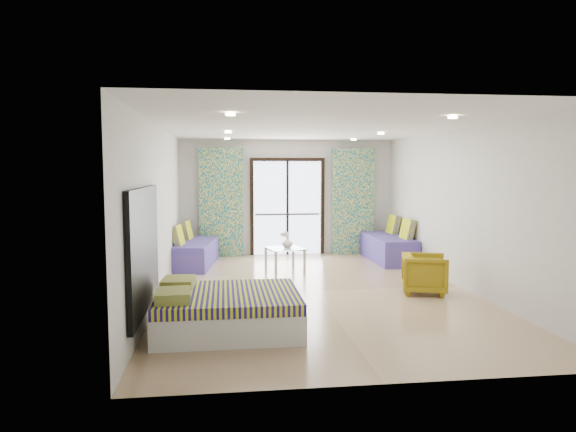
{
  "coord_description": "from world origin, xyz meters",
  "views": [
    {
      "loc": [
        -1.49,
        -8.26,
        2.02
      ],
      "look_at": [
        -0.31,
        1.13,
        1.15
      ],
      "focal_mm": 32.0,
      "sensor_mm": 36.0,
      "label": 1
    }
  ],
  "objects": [
    {
      "name": "vase",
      "position": [
        -0.24,
        1.77,
        0.56
      ],
      "size": [
        0.25,
        0.26,
        0.21
      ],
      "primitive_type": "imported",
      "rotation": [
        0.0,
        0.0,
        0.22
      ],
      "color": "white",
      "rests_on": "coffee_table"
    },
    {
      "name": "switch_plate",
      "position": [
        -2.47,
        -0.69,
        1.05
      ],
      "size": [
        0.02,
        0.1,
        0.1
      ],
      "primitive_type": "cube",
      "color": "silver",
      "rests_on": "wall_left"
    },
    {
      "name": "headboard",
      "position": [
        -2.46,
        -1.94,
        1.05
      ],
      "size": [
        0.06,
        2.1,
        1.5
      ],
      "primitive_type": "cube",
      "color": "black",
      "rests_on": "floor"
    },
    {
      "name": "armchair",
      "position": [
        1.74,
        -0.38,
        0.35
      ],
      "size": [
        0.81,
        0.84,
        0.7
      ],
      "primitive_type": "imported",
      "rotation": [
        0.0,
        0.0,
        1.28
      ],
      "color": "#9A8013",
      "rests_on": "floor"
    },
    {
      "name": "curtain_left",
      "position": [
        -1.55,
        3.57,
        1.25
      ],
      "size": [
        1.0,
        0.1,
        2.5
      ],
      "primitive_type": "cube",
      "color": "white",
      "rests_on": "floor"
    },
    {
      "name": "downlight_e",
      "position": [
        -1.4,
        3.0,
        2.67
      ],
      "size": [
        0.12,
        0.12,
        0.02
      ],
      "primitive_type": "cylinder",
      "color": "#FFE0B2",
      "rests_on": "ceiling"
    },
    {
      "name": "ceiling",
      "position": [
        0.0,
        0.0,
        2.7
      ],
      "size": [
        5.0,
        7.5,
        0.01
      ],
      "primitive_type": null,
      "color": "silver",
      "rests_on": "ground"
    },
    {
      "name": "balcony_door",
      "position": [
        0.0,
        3.72,
        1.26
      ],
      "size": [
        1.76,
        0.08,
        2.28
      ],
      "color": "black",
      "rests_on": "floor"
    },
    {
      "name": "downlight_a",
      "position": [
        -1.4,
        -2.0,
        2.67
      ],
      "size": [
        0.12,
        0.12,
        0.02
      ],
      "primitive_type": "cylinder",
      "color": "#FFE0B2",
      "rests_on": "ceiling"
    },
    {
      "name": "wall_right",
      "position": [
        2.5,
        0.0,
        1.35
      ],
      "size": [
        0.01,
        7.5,
        2.7
      ],
      "primitive_type": null,
      "color": "silver",
      "rests_on": "ground"
    },
    {
      "name": "curtain_right",
      "position": [
        1.55,
        3.57,
        1.25
      ],
      "size": [
        1.0,
        0.1,
        2.5
      ],
      "primitive_type": "cube",
      "color": "white",
      "rests_on": "floor"
    },
    {
      "name": "daybed_left",
      "position": [
        -2.12,
        2.48,
        0.28
      ],
      "size": [
        0.96,
        1.92,
        0.91
      ],
      "rotation": [
        0.0,
        0.0,
        -0.13
      ],
      "color": "#4E3E95",
      "rests_on": "floor"
    },
    {
      "name": "downlight_f",
      "position": [
        1.4,
        3.0,
        2.67
      ],
      "size": [
        0.12,
        0.12,
        0.02
      ],
      "primitive_type": "cylinder",
      "color": "#FFE0B2",
      "rests_on": "ceiling"
    },
    {
      "name": "wall_left",
      "position": [
        -2.5,
        0.0,
        1.35
      ],
      "size": [
        0.01,
        7.5,
        2.7
      ],
      "primitive_type": null,
      "color": "silver",
      "rests_on": "ground"
    },
    {
      "name": "downlight_c",
      "position": [
        -1.4,
        1.0,
        2.67
      ],
      "size": [
        0.12,
        0.12,
        0.02
      ],
      "primitive_type": "cylinder",
      "color": "#FFE0B2",
      "rests_on": "ceiling"
    },
    {
      "name": "balcony_rail",
      "position": [
        0.0,
        3.73,
        0.95
      ],
      "size": [
        1.52,
        0.03,
        0.04
      ],
      "primitive_type": "cube",
      "color": "#595451",
      "rests_on": "balcony_door"
    },
    {
      "name": "bed",
      "position": [
        -1.47,
        -1.94,
        0.26
      ],
      "size": [
        1.77,
        1.45,
        0.61
      ],
      "color": "silver",
      "rests_on": "floor"
    },
    {
      "name": "floor",
      "position": [
        0.0,
        0.0,
        0.0
      ],
      "size": [
        5.0,
        7.5,
        0.01
      ],
      "primitive_type": null,
      "color": "#A18260",
      "rests_on": "ground"
    },
    {
      "name": "wall_front",
      "position": [
        0.0,
        -3.75,
        1.35
      ],
      "size": [
        5.0,
        0.01,
        2.7
      ],
      "primitive_type": null,
      "color": "silver",
      "rests_on": "ground"
    },
    {
      "name": "wall_back",
      "position": [
        0.0,
        3.75,
        1.35
      ],
      "size": [
        5.0,
        0.01,
        2.7
      ],
      "primitive_type": null,
      "color": "silver",
      "rests_on": "ground"
    },
    {
      "name": "downlight_d",
      "position": [
        1.4,
        1.0,
        2.67
      ],
      "size": [
        0.12,
        0.12,
        0.02
      ],
      "primitive_type": "cylinder",
      "color": "#FFE0B2",
      "rests_on": "ceiling"
    },
    {
      "name": "coffee_table",
      "position": [
        -0.29,
        1.77,
        0.4
      ],
      "size": [
        0.83,
        0.83,
        0.79
      ],
      "rotation": [
        0.0,
        0.0,
        0.25
      ],
      "color": "silver",
      "rests_on": "floor"
    },
    {
      "name": "daybed_right",
      "position": [
        2.12,
        2.6,
        0.3
      ],
      "size": [
        0.77,
        1.97,
        0.97
      ],
      "rotation": [
        0.0,
        0.0,
        0.0
      ],
      "color": "#4E3E95",
      "rests_on": "floor"
    },
    {
      "name": "downlight_b",
      "position": [
        1.4,
        -2.0,
        2.67
      ],
      "size": [
        0.12,
        0.12,
        0.02
      ],
      "primitive_type": "cylinder",
      "color": "#FFE0B2",
      "rests_on": "ceiling"
    }
  ]
}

